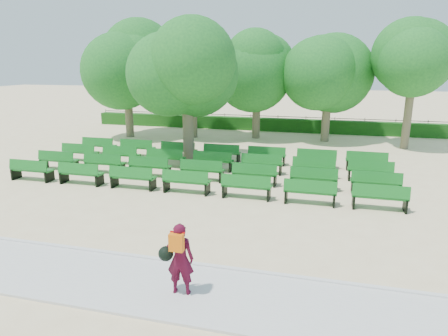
% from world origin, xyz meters
% --- Properties ---
extents(ground, '(120.00, 120.00, 0.00)m').
position_xyz_m(ground, '(0.00, 0.00, 0.00)').
color(ground, beige).
extents(paving, '(30.00, 2.20, 0.06)m').
position_xyz_m(paving, '(0.00, -7.40, 0.03)').
color(paving, silver).
rests_on(paving, ground).
extents(curb, '(30.00, 0.12, 0.10)m').
position_xyz_m(curb, '(0.00, -6.25, 0.05)').
color(curb, silver).
rests_on(curb, ground).
extents(hedge, '(26.00, 0.70, 0.90)m').
position_xyz_m(hedge, '(0.00, 14.00, 0.45)').
color(hedge, '#174C13').
rests_on(hedge, ground).
extents(fence, '(26.00, 0.10, 1.02)m').
position_xyz_m(fence, '(0.00, 14.40, 0.00)').
color(fence, black).
rests_on(fence, ground).
extents(tree_line, '(21.80, 6.80, 7.04)m').
position_xyz_m(tree_line, '(0.00, 10.00, 0.00)').
color(tree_line, '#1D6E22').
rests_on(tree_line, ground).
extents(bench_array, '(1.85, 0.67, 1.15)m').
position_xyz_m(bench_array, '(-0.49, 1.65, 0.09)').
color(bench_array, '#136D1E').
rests_on(bench_array, ground).
extents(tree_among, '(4.90, 4.90, 6.90)m').
position_xyz_m(tree_among, '(-1.98, 3.44, 4.67)').
color(tree_among, brown).
rests_on(tree_among, ground).
extents(person, '(0.77, 0.48, 1.59)m').
position_xyz_m(person, '(1.68, -7.50, 0.88)').
color(person, '#44091D').
rests_on(person, ground).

